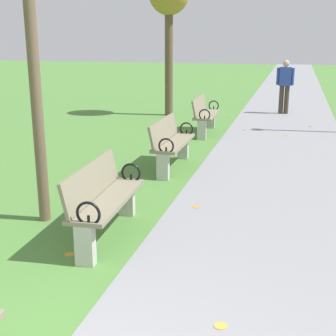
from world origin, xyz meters
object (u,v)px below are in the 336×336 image
object	(u,v)px
park_bench_2	(104,199)
park_bench_4	(205,114)
park_bench_3	(171,142)
pedestrian_walking	(285,84)

from	to	relation	value
park_bench_2	park_bench_4	bearing A→B (deg)	90.00
park_bench_3	park_bench_4	world-z (taller)	same
park_bench_4	pedestrian_walking	xyz separation A→B (m)	(1.80, 3.59, 0.44)
park_bench_2	park_bench_3	distance (m)	3.18
park_bench_3	pedestrian_walking	world-z (taller)	pedestrian_walking
park_bench_4	park_bench_3	bearing A→B (deg)	-90.00
park_bench_3	pedestrian_walking	bearing A→B (deg)	75.37
pedestrian_walking	park_bench_2	bearing A→B (deg)	-100.13
park_bench_4	pedestrian_walking	distance (m)	4.04
park_bench_2	pedestrian_walking	size ratio (longest dim) A/B	1.00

